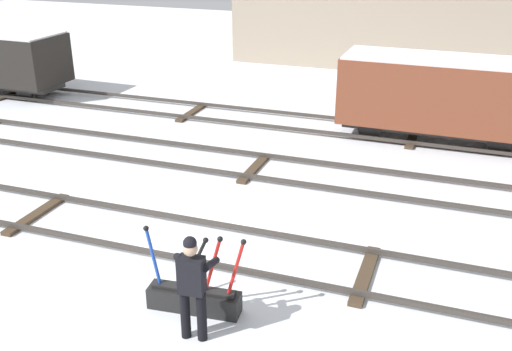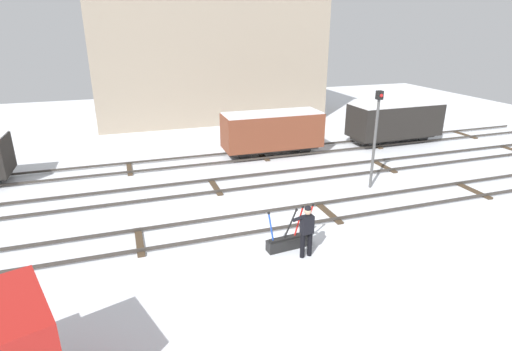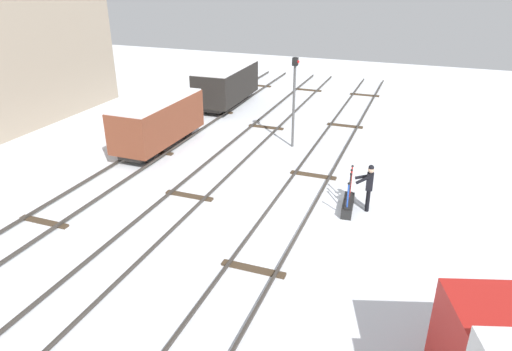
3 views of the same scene
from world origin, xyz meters
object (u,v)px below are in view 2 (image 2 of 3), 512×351
switch_lever_frame (289,241)px  signal_post (376,131)px  rail_worker (307,228)px  freight_car_far_end (272,131)px  freight_car_mid_siding (395,120)px

switch_lever_frame → signal_post: (5.48, 3.71, 2.34)m
rail_worker → freight_car_far_end: freight_car_far_end is taller
freight_car_mid_siding → switch_lever_frame: bearing=-139.7°
switch_lever_frame → freight_car_mid_siding: bearing=35.9°
signal_post → freight_car_mid_siding: (5.42, 5.88, -1.19)m
rail_worker → signal_post: 6.95m
rail_worker → freight_car_mid_siding: 14.73m
switch_lever_frame → signal_post: size_ratio=0.39×
freight_car_mid_siding → signal_post: bearing=-133.7°
switch_lever_frame → rail_worker: 1.00m
rail_worker → freight_car_mid_siding: freight_car_mid_siding is taller
switch_lever_frame → freight_car_mid_siding: freight_car_mid_siding is taller
switch_lever_frame → freight_car_far_end: freight_car_far_end is taller
switch_lever_frame → freight_car_mid_siding: (10.90, 9.59, 1.14)m
freight_car_mid_siding → freight_car_far_end: bearing=179.0°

